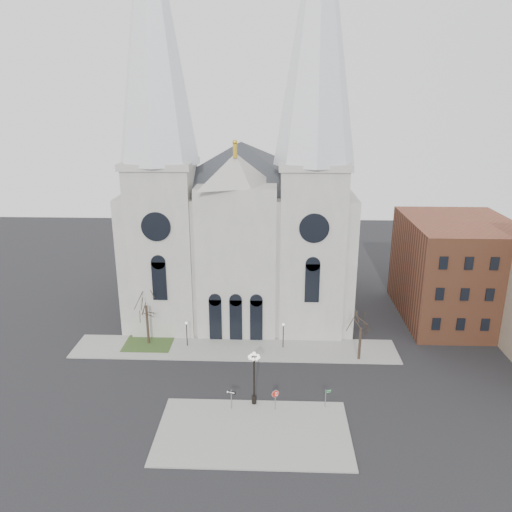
{
  "coord_description": "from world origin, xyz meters",
  "views": [
    {
      "loc": [
        4.73,
        -44.25,
        29.96
      ],
      "look_at": [
        2.76,
        8.0,
        13.18
      ],
      "focal_mm": 35.0,
      "sensor_mm": 36.0,
      "label": 1
    }
  ],
  "objects_px": {
    "stop_sign": "(275,396)",
    "globe_lamp": "(254,371)",
    "one_way_sign": "(231,396)",
    "street_name_sign": "(326,396)"
  },
  "relations": [
    {
      "from": "globe_lamp",
      "to": "street_name_sign",
      "type": "xyz_separation_m",
      "value": [
        7.25,
        -0.31,
        -2.51
      ]
    },
    {
      "from": "one_way_sign",
      "to": "globe_lamp",
      "type": "bearing_deg",
      "value": 40.88
    },
    {
      "from": "stop_sign",
      "to": "globe_lamp",
      "type": "height_order",
      "value": "globe_lamp"
    },
    {
      "from": "stop_sign",
      "to": "one_way_sign",
      "type": "relative_size",
      "value": 1.04
    },
    {
      "from": "stop_sign",
      "to": "one_way_sign",
      "type": "height_order",
      "value": "stop_sign"
    },
    {
      "from": "globe_lamp",
      "to": "one_way_sign",
      "type": "xyz_separation_m",
      "value": [
        -2.23,
        -0.99,
        -2.24
      ]
    },
    {
      "from": "globe_lamp",
      "to": "one_way_sign",
      "type": "bearing_deg",
      "value": -156.11
    },
    {
      "from": "one_way_sign",
      "to": "street_name_sign",
      "type": "bearing_deg",
      "value": 21.08
    },
    {
      "from": "one_way_sign",
      "to": "street_name_sign",
      "type": "height_order",
      "value": "one_way_sign"
    },
    {
      "from": "one_way_sign",
      "to": "street_name_sign",
      "type": "distance_m",
      "value": 9.51
    }
  ]
}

